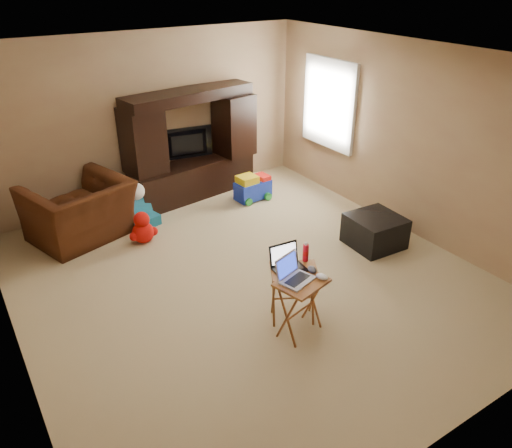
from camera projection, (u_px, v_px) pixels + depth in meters
floor at (247, 277)px, 5.92m from camera, size 5.50×5.50×0.00m
ceiling at (245, 58)px, 4.76m from camera, size 5.50×5.50×0.00m
wall_back at (148, 119)px, 7.38m from camera, size 5.00×0.00×5.00m
wall_front at (465, 314)px, 3.30m from camera, size 5.00×0.00×5.00m
wall_right at (407, 140)px, 6.54m from camera, size 0.00×5.50×5.50m
window_pane at (330, 104)px, 7.61m from camera, size 0.00×1.20×1.20m
window_frame at (329, 104)px, 7.60m from camera, size 0.06×1.14×1.34m
entertainment_center at (192, 145)px, 7.63m from camera, size 2.10×0.79×1.67m
television at (187, 144)px, 7.75m from camera, size 0.86×0.23×0.49m
recliner at (80, 211)px, 6.59m from camera, size 1.48×1.38×0.79m
child_rocker at (141, 208)px, 6.98m from camera, size 0.50×0.54×0.53m
plush_toy at (142, 227)px, 6.56m from camera, size 0.40×0.33×0.45m
push_toy at (253, 187)px, 7.77m from camera, size 0.59×0.44×0.42m
ottoman at (375, 231)px, 6.51m from camera, size 0.67×0.67×0.41m
tray_table_left at (300, 307)px, 4.90m from camera, size 0.55×0.48×0.61m
tray_table_right at (293, 295)px, 5.09m from camera, size 0.59×0.55×0.60m
laptop_left at (298, 270)px, 4.71m from camera, size 0.38×0.35×0.24m
laptop_right at (290, 260)px, 4.89m from camera, size 0.34×0.29×0.24m
mouse_left at (322, 277)px, 4.79m from camera, size 0.12×0.14×0.05m
mouse_right at (312, 269)px, 4.91m from camera, size 0.11×0.14×0.05m
water_bottle at (306, 253)px, 5.06m from camera, size 0.06×0.06×0.19m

